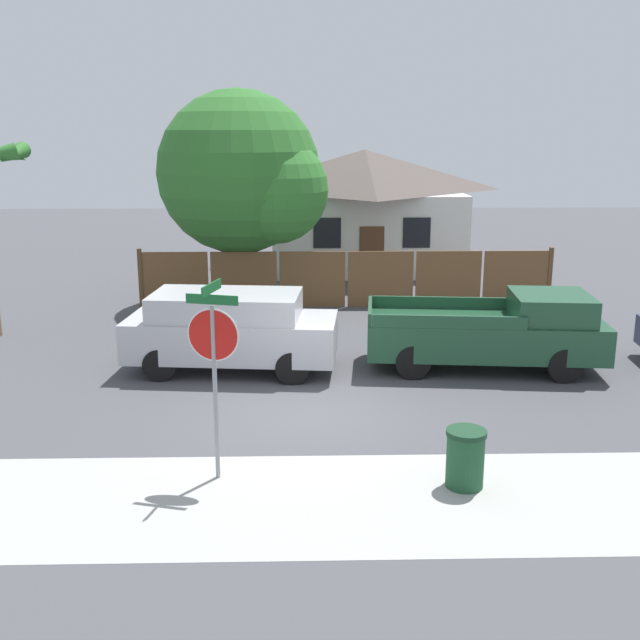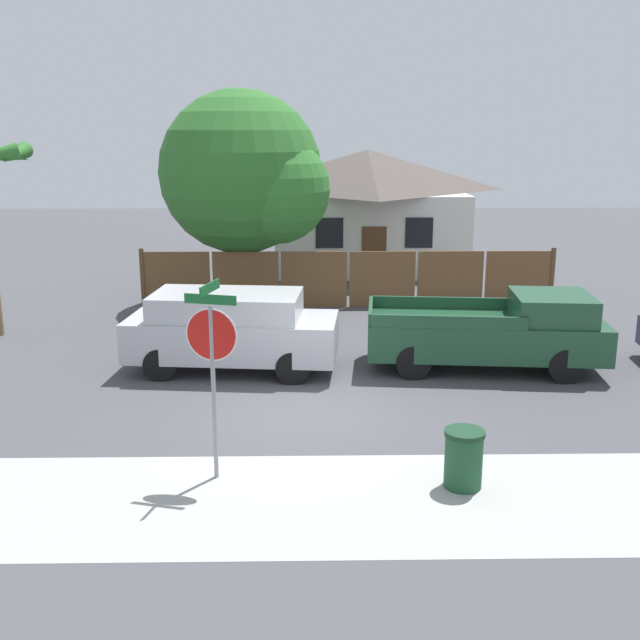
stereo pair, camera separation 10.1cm
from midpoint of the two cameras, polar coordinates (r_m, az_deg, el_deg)
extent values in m
plane|color=#47474C|center=(14.75, -1.09, -7.10)|extent=(80.00, 80.00, 0.00)
cube|color=#A3A39E|center=(11.47, -0.97, -13.63)|extent=(36.00, 3.20, 0.01)
cube|color=brown|center=(23.61, -11.09, 3.00)|extent=(2.04, 0.06, 1.75)
cube|color=brown|center=(23.35, -5.94, 3.07)|extent=(2.04, 0.06, 1.75)
cube|color=brown|center=(23.28, -0.71, 3.11)|extent=(2.04, 0.06, 1.75)
cube|color=brown|center=(23.40, 4.51, 3.12)|extent=(2.04, 0.06, 1.75)
cube|color=brown|center=(23.71, 9.63, 3.11)|extent=(2.04, 0.06, 1.75)
cube|color=brown|center=(24.21, 14.58, 3.08)|extent=(2.04, 0.06, 1.75)
cube|color=brown|center=(23.80, -13.62, 3.08)|extent=(0.12, 0.12, 1.85)
cube|color=brown|center=(24.51, 16.98, 3.17)|extent=(0.12, 0.12, 1.85)
cube|color=white|center=(30.88, 3.27, 7.06)|extent=(7.24, 7.04, 3.06)
pyramid|color=#514742|center=(30.68, 3.33, 11.37)|extent=(7.81, 7.61, 1.59)
cube|color=black|center=(27.25, 0.44, 6.65)|extent=(1.00, 0.04, 1.10)
cube|color=black|center=(27.54, 7.27, 6.62)|extent=(1.00, 0.04, 1.10)
cube|color=brown|center=(27.46, 3.85, 5.05)|extent=(0.90, 0.04, 2.00)
cylinder|color=brown|center=(24.10, -6.15, 3.99)|extent=(0.40, 0.40, 2.23)
sphere|color=#2D6B28|center=(23.76, -6.35, 11.14)|extent=(5.04, 5.04, 5.04)
sphere|color=#31732C|center=(23.09, -3.60, 9.86)|extent=(3.28, 3.28, 3.28)
cone|color=#2D6B28|center=(21.02, -22.54, 11.48)|extent=(0.44, 1.64, 0.68)
cone|color=#2D6B28|center=(21.88, -22.93, 11.51)|extent=(1.64, 1.20, 0.68)
cube|color=#B7B7BC|center=(17.19, -6.87, -1.26)|extent=(4.90, 2.39, 0.91)
cube|color=#B7B7BC|center=(17.04, -7.33, 1.13)|extent=(3.47, 2.10, 0.56)
cube|color=black|center=(16.80, -2.06, 1.05)|extent=(0.23, 1.70, 0.47)
cylinder|color=black|center=(17.92, -1.69, -1.97)|extent=(0.74, 0.22, 0.74)
cylinder|color=black|center=(16.28, -2.31, -3.65)|extent=(0.74, 0.22, 0.74)
cylinder|color=black|center=(18.44, -10.80, -1.75)|extent=(0.74, 0.22, 0.74)
cylinder|color=black|center=(16.86, -12.28, -3.35)|extent=(0.74, 0.22, 0.74)
cube|color=#1E472D|center=(17.61, 12.21, -1.19)|extent=(5.50, 2.51, 0.82)
cube|color=#1E472D|center=(17.71, 17.03, 0.96)|extent=(1.88, 2.00, 0.60)
cube|color=#1E472D|center=(18.29, 9.10, 1.31)|extent=(3.34, 0.41, 0.29)
cube|color=#1E472D|center=(16.45, 9.64, -0.16)|extent=(3.34, 0.41, 0.29)
cube|color=#1E472D|center=(17.30, 3.66, 0.72)|extent=(0.27, 1.90, 0.29)
cylinder|color=black|center=(18.86, 16.77, -1.68)|extent=(0.78, 0.22, 0.78)
cylinder|color=black|center=(17.20, 18.01, -3.30)|extent=(0.78, 0.22, 0.78)
cylinder|color=black|center=(18.42, 6.68, -1.54)|extent=(0.78, 0.22, 0.78)
cylinder|color=black|center=(16.71, 6.92, -3.19)|extent=(0.78, 0.22, 0.78)
cylinder|color=gray|center=(11.76, -8.23, -5.61)|extent=(0.07, 0.07, 2.81)
cylinder|color=red|center=(11.47, -8.39, -1.13)|extent=(0.76, 0.23, 0.78)
cylinder|color=white|center=(11.47, -8.40, -1.14)|extent=(0.81, 0.22, 0.83)
cube|color=#19602D|center=(11.34, -8.49, 1.55)|extent=(0.81, 0.24, 0.15)
cube|color=#19602D|center=(11.30, -8.53, 2.44)|extent=(0.21, 0.73, 0.15)
cylinder|color=#1E4C2D|center=(11.93, 10.75, -10.49)|extent=(0.58, 0.58, 0.85)
cylinder|color=#163922|center=(11.74, 10.86, -8.43)|extent=(0.62, 0.62, 0.08)
camera|label=1|loc=(0.05, -90.19, -0.05)|focal=42.00mm
camera|label=2|loc=(0.05, 89.81, 0.05)|focal=42.00mm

